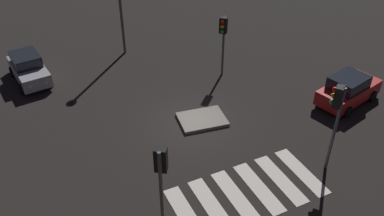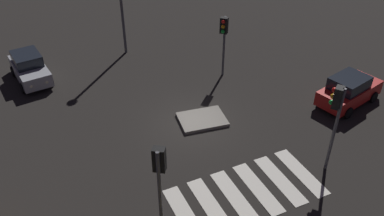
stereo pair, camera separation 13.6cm
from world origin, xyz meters
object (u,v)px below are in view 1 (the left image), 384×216
object	(u,v)px
car_silver	(28,68)
traffic_light_north	(223,32)
traffic_island	(202,119)
traffic_light_east	(336,108)
car_red	(348,90)
traffic_light_south	(161,171)

from	to	relation	value
car_silver	traffic_light_north	size ratio (longest dim) A/B	1.05
traffic_island	traffic_light_north	world-z (taller)	traffic_light_north
traffic_island	traffic_light_east	world-z (taller)	traffic_light_east
car_red	traffic_light_south	world-z (taller)	traffic_light_south
car_red	traffic_light_east	size ratio (longest dim) A/B	0.99
car_silver	traffic_light_east	size ratio (longest dim) A/B	0.95
car_red	traffic_light_south	bearing A→B (deg)	-177.06
car_silver	traffic_light_north	bearing A→B (deg)	59.54
car_silver	traffic_light_north	world-z (taller)	traffic_light_north
traffic_light_south	car_silver	bearing A→B (deg)	46.92
traffic_island	car_red	xyz separation A→B (m)	(8.12, -1.94, 0.77)
car_silver	traffic_light_east	distance (m)	17.87
traffic_island	traffic_light_north	size ratio (longest dim) A/B	0.69
traffic_light_east	traffic_light_north	xyz separation A→B (m)	(-0.13, 9.32, -0.31)
traffic_light_east	traffic_light_north	size ratio (longest dim) A/B	1.11
traffic_island	traffic_light_south	world-z (taller)	traffic_light_south
traffic_island	car_silver	bearing A→B (deg)	132.22
car_red	traffic_light_east	world-z (taller)	traffic_light_east
car_silver	traffic_light_east	xyz separation A→B (m)	(10.96, -13.91, 2.40)
car_silver	car_red	world-z (taller)	car_red
car_red	traffic_light_north	xyz separation A→B (m)	(-4.86, 5.72, 2.07)
car_red	traffic_light_east	distance (m)	6.41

